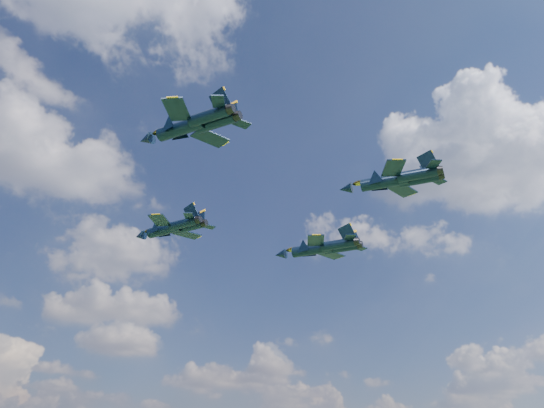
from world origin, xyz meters
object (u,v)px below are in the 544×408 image
Objects in this scene: jet_left at (178,129)px; jet_slot at (381,182)px; jet_lead at (162,230)px; jet_right at (309,250)px.

jet_slot is (28.69, -3.45, -2.83)m from jet_left.
jet_right is at bearing -42.02° from jet_lead.
jet_right is at bearing 39.77° from jet_slot.
jet_left reaches higher than jet_slot.
jet_left is at bearing -135.79° from jet_lead.
jet_lead is at bearing 84.00° from jet_slot.
jet_lead is 27.31m from jet_right.
jet_lead reaches higher than jet_right.
jet_left is 1.07× the size of jet_slot.
jet_lead is 1.02× the size of jet_left.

